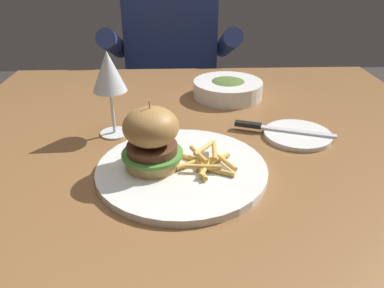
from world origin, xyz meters
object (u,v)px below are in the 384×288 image
(burger_sandwich, at_px, (151,138))
(diner_person, at_px, (172,90))
(wine_glass, at_px, (109,74))
(main_plate, at_px, (182,169))
(table_knife, at_px, (275,128))
(bread_plate, at_px, (298,135))
(soup_bowl, at_px, (228,88))

(burger_sandwich, relative_size, diner_person, 0.11)
(diner_person, bearing_deg, wine_glass, -98.58)
(main_plate, relative_size, wine_glass, 1.68)
(burger_sandwich, relative_size, wine_glass, 0.69)
(table_knife, bearing_deg, diner_person, 106.71)
(main_plate, distance_m, diner_person, 0.97)
(bread_plate, bearing_deg, wine_glass, 175.64)
(bread_plate, xyz_separation_m, table_knife, (-0.05, 0.02, 0.01))
(main_plate, bearing_deg, bread_plate, 28.31)
(table_knife, distance_m, soup_bowl, 0.25)
(main_plate, xyz_separation_m, bread_plate, (0.26, 0.14, -0.00))
(soup_bowl, relative_size, diner_person, 0.16)
(bread_plate, bearing_deg, soup_bowl, 115.91)
(soup_bowl, bearing_deg, table_knife, -72.29)
(main_plate, xyz_separation_m, soup_bowl, (0.13, 0.39, 0.02))
(soup_bowl, bearing_deg, main_plate, -108.70)
(wine_glass, height_order, table_knife, wine_glass)
(main_plate, distance_m, burger_sandwich, 0.08)
(wine_glass, distance_m, table_knife, 0.38)
(diner_person, bearing_deg, soup_bowl, -73.71)
(burger_sandwich, xyz_separation_m, diner_person, (0.02, 0.95, -0.25))
(soup_bowl, height_order, diner_person, diner_person)
(bread_plate, relative_size, diner_person, 0.13)
(table_knife, distance_m, diner_person, 0.85)
(burger_sandwich, xyz_separation_m, soup_bowl, (0.19, 0.39, -0.05))
(wine_glass, relative_size, bread_plate, 1.27)
(wine_glass, relative_size, diner_person, 0.16)
(diner_person, bearing_deg, table_knife, -73.29)
(wine_glass, xyz_separation_m, soup_bowl, (0.28, 0.22, -0.11))
(table_knife, xyz_separation_m, soup_bowl, (-0.08, 0.24, 0.01))
(bread_plate, distance_m, soup_bowl, 0.29)
(main_plate, bearing_deg, table_knife, 36.58)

